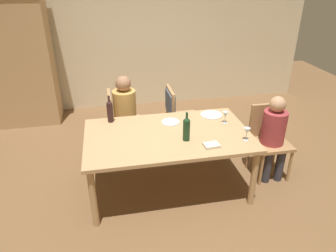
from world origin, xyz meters
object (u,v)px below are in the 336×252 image
Objects in this scene: chair_right_end at (269,135)px; dinner_plate_guest_left at (211,115)px; person_man_bearded at (127,110)px; wine_bottle_dark_red at (110,111)px; chair_far_left at (119,119)px; dinner_plate_host at (171,122)px; dining_table at (168,139)px; wine_glass_centre at (247,131)px; handbag at (205,137)px; chair_far_right at (175,110)px; wine_glass_near_left at (225,115)px; person_woman_host at (274,132)px; armoire_cabinet at (17,60)px; wine_bottle_tall_green at (186,128)px.

chair_right_end is 3.30× the size of dinner_plate_guest_left.
person_man_bearded reaches higher than wine_bottle_dark_red.
dinner_plate_host is (0.60, -0.67, 0.21)m from chair_far_left.
chair_right_end reaches higher than dining_table.
chair_right_end is at bearing -10.60° from wine_bottle_dark_red.
wine_glass_centre reaches higher than handbag.
wine_bottle_dark_red is at bearing 176.84° from dinner_plate_guest_left.
wine_glass_centre is (0.51, -1.26, 0.25)m from chair_far_right.
wine_bottle_dark_red is 1.22× the size of dinner_plate_guest_left.
person_man_bearded is 1.40m from wine_glass_near_left.
chair_right_end is 0.15m from person_woman_host.
armoire_cabinet is 7.79× the size of handbag.
dining_table is 12.60× the size of wine_glass_near_left.
wine_glass_centre is at bearing 37.95° from chair_right_end.
dinner_plate_host is (2.13, -2.04, -0.35)m from armoire_cabinet.
chair_far_left is at bearing 76.67° from wine_bottle_dark_red.
armoire_cabinet is 7.82× the size of dinner_plate_guest_left.
chair_far_right is 0.72m from dinner_plate_host.
dining_table is at bearing 3.78° from chair_right_end.
wine_glass_centre is 0.94m from dinner_plate_host.
chair_far_left is 2.79× the size of wine_bottle_tall_green.
dinner_plate_guest_left is at bearing -23.53° from chair_right_end.
dining_table is at bearing -129.21° from handbag.
wine_glass_centre reaches higher than dinner_plate_host.
handbag is (0.47, 0.00, -0.48)m from chair_far_right.
person_woman_host is 7.33× the size of wine_glass_centre.
person_man_bearded reaches higher than wine_glass_near_left.
dinner_plate_guest_left is at bearing 110.18° from wine_glass_near_left.
person_woman_host is 4.96× the size of dinner_plate_host.
armoire_cabinet is 3.88m from wine_glass_centre.
chair_far_left is 4.18× the size of dinner_plate_host.
dining_table is 0.89m from wine_glass_centre.
wine_glass_near_left is at bearing -38.15° from armoire_cabinet.
dinner_plate_guest_left is (0.56, 0.10, 0.00)m from dinner_plate_host.
dinner_plate_guest_left is (2.68, -1.94, -0.35)m from armoire_cabinet.
armoire_cabinet is 9.91× the size of dinner_plate_host.
person_man_bearded is 7.74× the size of wine_glass_near_left.
handbag is (1.28, -0.00, -0.42)m from chair_far_left.
person_woman_host is (1.02, -0.97, 0.04)m from chair_far_right.
dinner_plate_guest_left is at bearing -102.82° from handbag.
wine_glass_near_left is at bearing -12.89° from wine_bottle_dark_red.
dinner_plate_guest_left is (0.64, 0.38, 0.08)m from dining_table.
person_man_bearded is (-1.72, 0.97, 0.03)m from person_woman_host.
armoire_cabinet is 2.37× the size of chair_far_left.
dining_table is 8.53× the size of dinner_plate_host.
wine_glass_near_left reaches higher than dinner_plate_host.
chair_far_left is 0.81m from chair_far_right.
wine_glass_near_left is at bearing 29.28° from wine_bottle_tall_green.
armoire_cabinet is 3.12m from dining_table.
chair_far_right is (0.30, 0.95, -0.07)m from dining_table.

